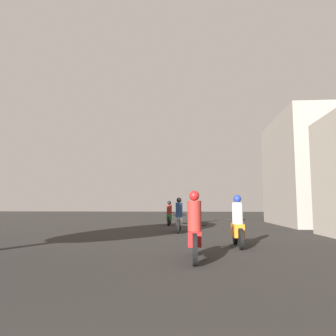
# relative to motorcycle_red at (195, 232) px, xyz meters

# --- Properties ---
(motorcycle_red) EXTENTS (0.60, 2.14, 1.61)m
(motorcycle_red) POSITION_rel_motorcycle_red_xyz_m (0.00, 0.00, 0.00)
(motorcycle_red) COLOR black
(motorcycle_red) RESTS_ON ground_plane
(motorcycle_orange) EXTENTS (0.60, 1.91, 1.58)m
(motorcycle_orange) POSITION_rel_motorcycle_red_xyz_m (1.34, 2.51, -0.01)
(motorcycle_orange) COLOR black
(motorcycle_orange) RESTS_ON ground_plane
(motorcycle_silver) EXTENTS (0.60, 2.13, 1.62)m
(motorcycle_silver) POSITION_rel_motorcycle_red_xyz_m (-0.66, 7.72, 0.01)
(motorcycle_silver) COLOR black
(motorcycle_silver) RESTS_ON ground_plane
(motorcycle_green) EXTENTS (0.60, 2.01, 1.51)m
(motorcycle_green) POSITION_rel_motorcycle_red_xyz_m (-1.48, 13.00, -0.02)
(motorcycle_green) COLOR black
(motorcycle_green) RESTS_ON ground_plane
(motorcycle_white) EXTENTS (0.60, 1.90, 1.58)m
(motorcycle_white) POSITION_rel_motorcycle_red_xyz_m (0.40, 15.65, -0.01)
(motorcycle_white) COLOR black
(motorcycle_white) RESTS_ON ground_plane
(building_right_far) EXTENTS (4.92, 7.91, 6.83)m
(building_right_far) POSITION_rel_motorcycle_red_xyz_m (7.82, 13.61, 2.77)
(building_right_far) COLOR gray
(building_right_far) RESTS_ON ground_plane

